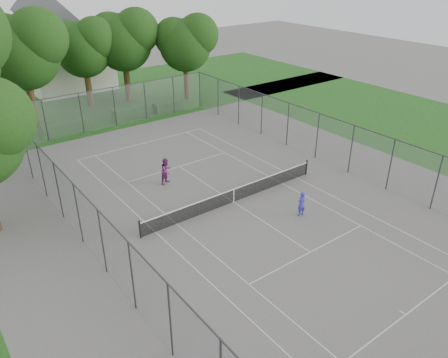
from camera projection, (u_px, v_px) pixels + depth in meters
ground at (234, 202)px, 26.99m from camera, size 120.00×120.00×0.00m
grass_far at (80, 102)px, 45.48m from camera, size 60.00×20.00×0.00m
grass_right at (429, 127)px, 38.74m from camera, size 16.00×40.00×0.00m
court_markings at (234, 202)px, 26.99m from camera, size 11.03×23.83×0.01m
tennis_net at (234, 195)px, 26.76m from camera, size 12.87×0.10×1.10m
perimeter_fence at (234, 176)px, 26.17m from camera, size 18.08×34.08×3.52m
tree_far_left at (22, 47)px, 35.70m from camera, size 7.00×6.39×10.07m
tree_far_midleft at (84, 46)px, 41.67m from camera, size 5.98×5.46×8.60m
tree_far_midright at (124, 38)px, 42.93m from camera, size 6.43×5.87×9.24m
tree_far_right at (186, 41)px, 43.81m from camera, size 6.00×5.48×8.63m
hedge_left at (65, 128)px, 37.26m from camera, size 3.94×1.18×0.98m
hedge_mid at (130, 113)px, 40.63m from camera, size 3.31×0.95×1.04m
hedge_right at (168, 106)px, 42.73m from camera, size 2.91×1.07×0.87m
house at (67, 51)px, 47.89m from camera, size 8.52×6.60×10.61m
girl_player at (301, 204)px, 25.31m from camera, size 0.57×0.38×1.54m
woman_player at (166, 171)px, 28.88m from camera, size 1.05×0.94×1.79m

